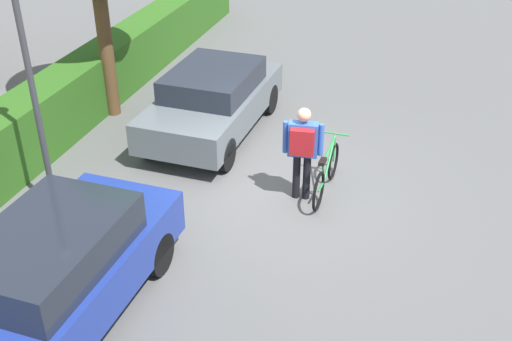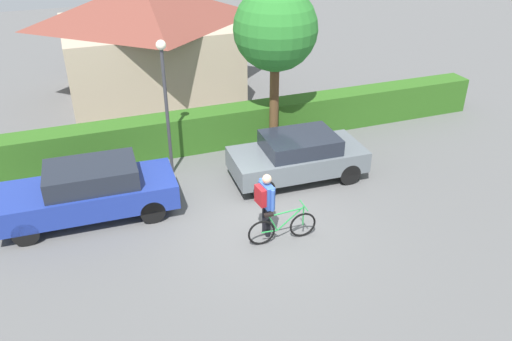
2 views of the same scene
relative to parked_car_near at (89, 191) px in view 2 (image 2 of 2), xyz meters
The scene contains 9 objects.
ground_plane 4.53m from the parked_car_near, 24.71° to the right, with size 60.00×60.00×0.00m, color #595959.
hedge_row 5.02m from the parked_car_near, 36.12° to the left, with size 20.11×0.90×1.26m, color #2D5D1B.
house_distant 9.32m from the parked_car_near, 69.96° to the left, with size 6.75×6.14×4.53m.
parked_car_near is the anchor object (origin of this frame).
parked_car_far 5.91m from the parked_car_near, ahead, with size 3.96×1.91×1.39m.
bicycle 5.08m from the parked_car_near, 32.11° to the right, with size 1.76×0.50×0.93m.
person_rider 4.62m from the parked_car_near, 30.18° to the right, with size 0.39×0.68×1.71m.
street_lamp 3.49m from the parked_car_near, 33.06° to the left, with size 0.28×0.28×4.07m.
tree_kerbside 7.28m from the parked_car_near, 21.78° to the left, with size 2.60×2.60×5.17m.
Camera 2 is at (-3.92, -10.19, 7.68)m, focal length 35.97 mm.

